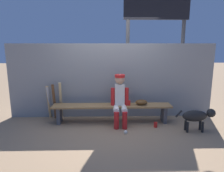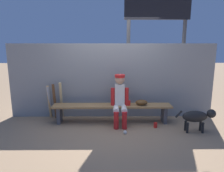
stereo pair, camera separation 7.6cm
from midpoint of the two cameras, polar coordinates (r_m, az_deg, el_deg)
ground_plane at (r=4.97m, az=0.45°, el=-9.94°), size 30.00×30.00×0.00m
chainlink_fence at (r=5.12m, az=0.38°, el=1.37°), size 5.05×0.03×1.83m
dugout_bench at (r=4.85m, az=0.45°, el=-6.21°), size 2.75×0.36×0.43m
player_seated at (r=4.68m, az=2.65°, el=-3.39°), size 0.41×0.55×1.14m
baseball_glove at (r=4.87m, az=8.55°, el=-4.48°), size 0.28×0.20×0.12m
bat_wood_natural at (r=5.22m, az=-13.42°, el=-3.83°), size 0.11×0.28×0.93m
bat_wood_dark at (r=5.24m, az=-15.10°, el=-4.11°), size 0.07×0.19×0.88m
bat_wood_tan at (r=5.35m, az=-16.51°, el=-4.19°), size 0.08×0.17×0.82m
bat_aluminum_silver at (r=5.35m, az=-16.49°, el=-4.24°), size 0.08×0.17×0.81m
baseball at (r=4.37m, az=4.14°, el=-12.59°), size 0.07×0.07×0.07m
cup_on_ground at (r=4.77m, az=12.32°, el=-10.45°), size 0.08×0.08×0.11m
cup_on_bench at (r=4.81m, az=5.10°, el=-4.68°), size 0.08×0.08×0.11m
scoreboard at (r=5.86m, az=13.31°, el=16.74°), size 2.01×0.27×3.44m
dog at (r=4.72m, az=22.93°, el=-7.75°), size 0.84×0.20×0.49m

